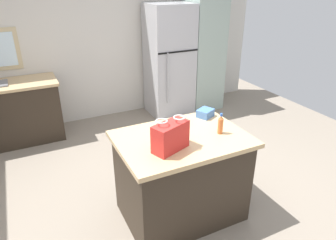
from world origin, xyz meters
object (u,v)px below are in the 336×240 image
Objects in this scene: shopping_bag at (170,136)px; small_box at (205,113)px; refrigerator at (169,61)px; kitchen_island at (181,176)px; tall_cabinet at (204,47)px; bottle at (221,125)px.

shopping_bag is 2.21× the size of small_box.
small_box is (-0.64, -2.16, 0.00)m from refrigerator.
shopping_bag is at bearing -116.20° from refrigerator.
shopping_bag is at bearing -144.86° from small_box.
tall_cabinet is at bearing 54.31° from kitchen_island.
kitchen_island is 7.47× the size of small_box.
shopping_bag is at bearing -173.75° from bottle.
bottle is (-0.08, -0.39, 0.05)m from small_box.
tall_cabinet is 2.91m from bottle.
refrigerator reaches higher than kitchen_island.
refrigerator is 2.65m from bottle.
small_box is (0.44, 0.30, 0.49)m from kitchen_island.
small_box is 0.40m from bottle.
small_box is at bearing -121.50° from tall_cabinet.
kitchen_island is 0.65× the size of refrigerator.
tall_cabinet is 2.54m from small_box.
kitchen_island is at bearing 37.52° from shopping_bag.
refrigerator reaches higher than small_box.
shopping_bag is (-1.97, -2.61, -0.09)m from tall_cabinet.
kitchen_island is 2.73m from refrigerator.
refrigerator is at bearing 74.16° from bottle.
kitchen_island is at bearing -145.99° from small_box.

